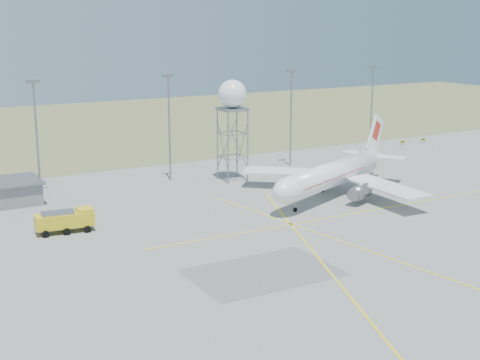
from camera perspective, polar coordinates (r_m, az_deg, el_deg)
ground at (r=84.80m, az=19.25°, el=-8.24°), size 400.00×400.00×0.00m
grass_strip at (r=202.65m, az=-11.81°, el=4.53°), size 400.00×120.00×0.03m
mast_a at (r=121.13m, az=-17.00°, el=4.20°), size 2.20×0.50×20.50m
mast_b at (r=128.77m, az=-6.07°, el=5.22°), size 2.20×0.50×20.50m
mast_c at (r=142.14m, az=4.38°, el=6.02°), size 2.20×0.50×20.50m
mast_d at (r=155.41m, az=11.18°, el=6.43°), size 2.20×0.50×20.50m
taxi_sign_near at (r=171.77m, az=13.68°, el=3.18°), size 1.60×0.17×1.20m
taxi_sign_far at (r=176.58m, az=15.35°, el=3.35°), size 1.60×0.17×1.20m
airliner_main at (r=118.51m, az=7.94°, el=0.46°), size 36.07×33.64×12.86m
radar_tower at (r=128.35m, az=-0.65°, el=4.76°), size 5.39×5.39×19.50m
fire_truck at (r=101.22m, az=-14.59°, el=-3.45°), size 8.64×4.08×3.36m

